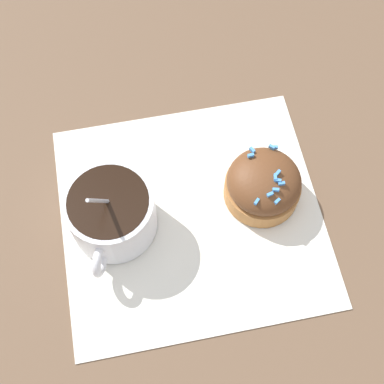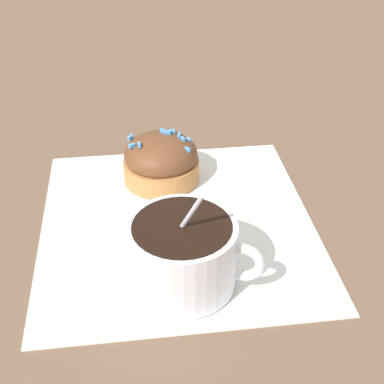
% 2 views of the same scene
% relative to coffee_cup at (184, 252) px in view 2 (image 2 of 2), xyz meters
% --- Properties ---
extents(ground_plane, '(3.00, 3.00, 0.00)m').
position_rel_coffee_cup_xyz_m(ground_plane, '(-0.09, 0.01, -0.04)').
color(ground_plane, brown).
extents(paper_napkin, '(0.33, 0.31, 0.00)m').
position_rel_coffee_cup_xyz_m(paper_napkin, '(-0.09, 0.01, -0.04)').
color(paper_napkin, white).
rests_on(paper_napkin, ground_plane).
extents(coffee_cup, '(0.10, 0.12, 0.10)m').
position_rel_coffee_cup_xyz_m(coffee_cup, '(0.00, 0.00, 0.00)').
color(coffee_cup, white).
rests_on(coffee_cup, paper_napkin).
extents(frosted_pastry, '(0.09, 0.09, 0.06)m').
position_rel_coffee_cup_xyz_m(frosted_pastry, '(-0.17, 0.01, -0.01)').
color(frosted_pastry, '#B2753D').
rests_on(frosted_pastry, paper_napkin).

